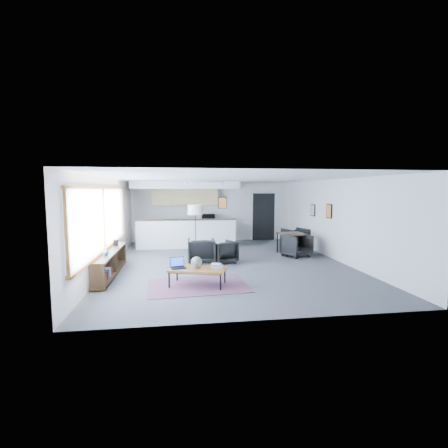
{
  "coord_description": "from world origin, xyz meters",
  "views": [
    {
      "loc": [
        -1.5,
        -9.77,
        2.25
      ],
      "look_at": [
        -0.06,
        0.4,
        1.17
      ],
      "focal_mm": 26.0,
      "sensor_mm": 36.0,
      "label": 1
    }
  ],
  "objects": [
    {
      "name": "coaster",
      "position": [
        -0.99,
        -2.47,
        0.43
      ],
      "size": [
        0.12,
        0.12,
        0.01
      ],
      "rotation": [
        0.0,
        0.0,
        0.33
      ],
      "color": "#E5590C",
      "rests_on": "coffee_table"
    },
    {
      "name": "dining_chair_far",
      "position": [
        3.0,
        2.2,
        0.36
      ],
      "size": [
        0.89,
        0.86,
        0.73
      ],
      "primitive_type": "imported",
      "rotation": [
        0.0,
        0.0,
        3.48
      ],
      "color": "black",
      "rests_on": "floor"
    },
    {
      "name": "armchair_right",
      "position": [
        -0.16,
        0.04,
        0.38
      ],
      "size": [
        0.94,
        0.91,
        0.75
      ],
      "primitive_type": "imported",
      "rotation": [
        0.0,
        0.0,
        3.54
      ],
      "color": "black",
      "rests_on": "floor"
    },
    {
      "name": "wall_art_lower",
      "position": [
        3.47,
        0.4,
        1.55
      ],
      "size": [
        0.03,
        0.38,
        0.48
      ],
      "color": "black",
      "rests_on": "room"
    },
    {
      "name": "ceramic_pot",
      "position": [
        -1.09,
        -2.27,
        0.56
      ],
      "size": [
        0.27,
        0.27,
        0.27
      ],
      "rotation": [
        0.0,
        0.0,
        0.31
      ],
      "color": "gray",
      "rests_on": "coffee_table"
    },
    {
      "name": "kitchenette",
      "position": [
        -1.2,
        3.71,
        1.38
      ],
      "size": [
        4.2,
        1.96,
        2.6
      ],
      "color": "white",
      "rests_on": "floor"
    },
    {
      "name": "laptop",
      "position": [
        -1.53,
        -2.19,
        0.49
      ],
      "size": [
        0.39,
        0.35,
        0.24
      ],
      "rotation": [
        0.0,
        0.0,
        0.24
      ],
      "color": "black",
      "rests_on": "coffee_table"
    },
    {
      "name": "dining_table",
      "position": [
        2.46,
        1.07,
        0.67
      ],
      "size": [
        0.98,
        0.98,
        0.73
      ],
      "rotation": [
        0.0,
        0.0,
        0.14
      ],
      "color": "#332312",
      "rests_on": "floor"
    },
    {
      "name": "window",
      "position": [
        -3.46,
        -0.9,
        1.46
      ],
      "size": [
        0.1,
        5.95,
        1.66
      ],
      "color": "#8CBFFF",
      "rests_on": "room"
    },
    {
      "name": "track_light",
      "position": [
        -0.59,
        2.2,
        2.53
      ],
      "size": [
        1.6,
        0.07,
        0.15
      ],
      "color": "silver",
      "rests_on": "room"
    },
    {
      "name": "console",
      "position": [
        -3.3,
        -1.05,
        0.33
      ],
      "size": [
        0.35,
        3.0,
        0.8
      ],
      "color": "#332312",
      "rests_on": "floor"
    },
    {
      "name": "wall_art_upper",
      "position": [
        3.47,
        1.7,
        1.5
      ],
      "size": [
        0.03,
        0.34,
        0.44
      ],
      "color": "black",
      "rests_on": "room"
    },
    {
      "name": "armchair_left",
      "position": [
        -0.82,
        0.04,
        0.42
      ],
      "size": [
        0.84,
        0.79,
        0.84
      ],
      "primitive_type": "imported",
      "rotation": [
        0.0,
        0.0,
        3.11
      ],
      "color": "black",
      "rests_on": "floor"
    },
    {
      "name": "dining_chair_near",
      "position": [
        2.45,
        0.6,
        0.35
      ],
      "size": [
        0.88,
        0.86,
        0.7
      ],
      "primitive_type": "imported",
      "rotation": [
        0.0,
        0.0,
        0.41
      ],
      "color": "black",
      "rests_on": "floor"
    },
    {
      "name": "kilim_rug",
      "position": [
        -1.07,
        -2.3,
        0.01
      ],
      "size": [
        2.43,
        1.75,
        0.01
      ],
      "rotation": [
        0.0,
        0.0,
        0.08
      ],
      "color": "#542F41",
      "rests_on": "floor"
    },
    {
      "name": "book_stack",
      "position": [
        -0.62,
        -2.25,
        0.46
      ],
      "size": [
        0.33,
        0.3,
        0.08
      ],
      "rotation": [
        0.0,
        0.0,
        -0.41
      ],
      "color": "silver",
      "rests_on": "coffee_table"
    },
    {
      "name": "floor_lamp",
      "position": [
        -0.93,
        1.11,
        1.53
      ],
      "size": [
        0.64,
        0.64,
        1.76
      ],
      "rotation": [
        0.0,
        0.0,
        -0.33
      ],
      "color": "black",
      "rests_on": "floor"
    },
    {
      "name": "room",
      "position": [
        0.0,
        0.0,
        1.3
      ],
      "size": [
        7.02,
        9.02,
        2.62
      ],
      "color": "#49494B",
      "rests_on": "ground"
    },
    {
      "name": "coffee_table",
      "position": [
        -1.07,
        -2.3,
        0.39
      ],
      "size": [
        1.45,
        1.05,
        0.42
      ],
      "rotation": [
        0.0,
        0.0,
        -0.3
      ],
      "color": "brown",
      "rests_on": "floor"
    },
    {
      "name": "doorway",
      "position": [
        2.3,
        4.42,
        1.07
      ],
      "size": [
        1.1,
        0.12,
        2.15
      ],
      "color": "black",
      "rests_on": "room"
    },
    {
      "name": "microwave",
      "position": [
        -0.23,
        4.15,
        1.11
      ],
      "size": [
        0.55,
        0.34,
        0.36
      ],
      "primitive_type": "imported",
      "rotation": [
        0.0,
        0.0,
        0.08
      ],
      "color": "black",
      "rests_on": "kitchenette"
    }
  ]
}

